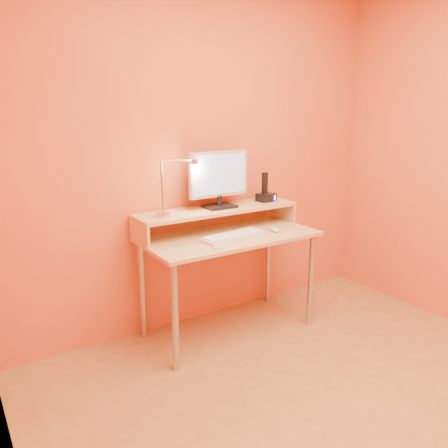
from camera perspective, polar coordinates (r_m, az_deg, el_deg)
floor at (r=2.60m, az=16.38°, el=-23.30°), size 3.00×3.00×0.02m
wall_back at (r=3.24m, az=-2.48°, el=9.02°), size 3.00×0.04×2.50m
wall_left at (r=1.33m, az=-26.34°, el=-0.51°), size 0.04×3.00×2.50m
desk_leg_fl at (r=2.74m, az=-6.25°, el=-11.79°), size 0.04×0.04×0.69m
desk_leg_fr at (r=3.33m, az=11.03°, el=-7.09°), size 0.04×0.04×0.69m
desk_leg_bl at (r=3.16m, az=-10.37°, el=-8.28°), size 0.04×0.04×0.69m
desk_leg_br at (r=3.68m, az=5.66°, el=-4.77°), size 0.04×0.04×0.69m
desk_lower at (r=3.07m, az=0.65°, el=-1.58°), size 1.20×0.60×0.02m
shelf_riser_left at (r=2.92m, az=-10.74°, el=-1.10°), size 0.02×0.30×0.14m
shelf_riser_right at (r=3.51m, az=7.38°, el=1.70°), size 0.02×0.30×0.14m
desk_shelf at (r=3.16m, az=-0.84°, el=1.85°), size 1.20×0.30×0.02m
monitor_foot at (r=3.16m, az=-0.58°, el=2.26°), size 0.22×0.16×0.02m
monitor_neck at (r=3.15m, az=-0.58°, el=3.05°), size 0.04×0.04×0.07m
monitor_panel at (r=3.13m, az=-0.68°, el=6.40°), size 0.46×0.05×0.32m
monitor_back at (r=3.15m, az=-0.91°, el=6.45°), size 0.42×0.02×0.27m
monitor_screen at (r=3.11m, az=-0.50°, el=6.36°), size 0.42×0.02×0.27m
lamp_base at (r=2.92m, az=-7.78°, el=1.19°), size 0.10×0.10×0.02m
lamp_post at (r=2.89m, az=-7.90°, el=4.62°), size 0.01×0.01×0.33m
lamp_arm at (r=2.92m, az=-5.86°, el=8.05°), size 0.24×0.01×0.01m
lamp_head at (r=2.97m, az=-3.77°, el=7.93°), size 0.04×0.04×0.03m
lamp_bulb at (r=2.98m, az=-3.77°, el=7.62°), size 0.03×0.03×0.00m
phone_dock at (r=3.39m, az=5.37°, el=3.41°), size 0.14×0.11×0.06m
phone_handset at (r=3.36m, az=5.22°, el=5.22°), size 0.04×0.03×0.16m
phone_led at (r=3.38m, az=6.51°, el=3.34°), size 0.01×0.00×0.04m
keyboard at (r=2.98m, az=1.15°, el=-1.63°), size 0.47×0.20×0.02m
mouse at (r=3.16m, az=6.48°, el=-0.68°), size 0.07×0.10×0.03m
remote_control at (r=2.82m, az=-1.07°, el=-2.63°), size 0.12×0.19×0.02m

